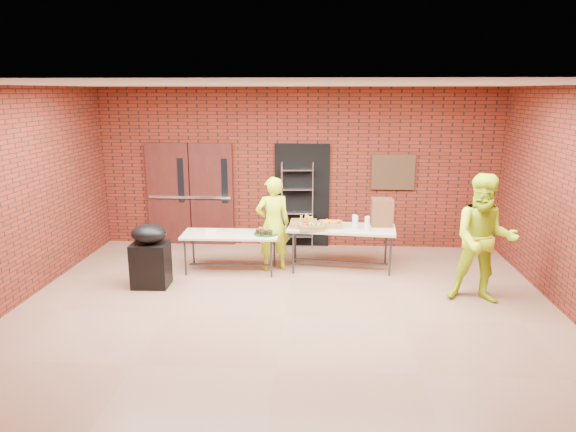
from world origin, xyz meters
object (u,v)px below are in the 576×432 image
at_px(wire_rack, 297,206).
at_px(covered_grill, 150,255).
at_px(table_right, 341,231).
at_px(coffee_dispenser, 382,212).
at_px(table_left, 230,237).
at_px(volunteer_woman, 273,224).
at_px(volunteer_man, 484,239).

height_order(wire_rack, covered_grill, wire_rack).
relative_size(table_right, coffee_dispenser, 3.97).
distance_m(table_left, volunteer_woman, 0.78).
height_order(volunteer_woman, volunteer_man, volunteer_man).
height_order(wire_rack, volunteer_man, volunteer_man).
xyz_separation_m(table_right, coffee_dispenser, (0.72, 0.16, 0.31)).
bearing_deg(table_left, table_right, 5.58).
bearing_deg(wire_rack, volunteer_man, -46.43).
bearing_deg(coffee_dispenser, table_right, -167.34).
xyz_separation_m(table_left, covered_grill, (-1.17, -0.81, -0.11)).
bearing_deg(table_left, volunteer_woman, 9.11).
height_order(table_right, covered_grill, covered_grill).
relative_size(table_left, volunteer_man, 0.87).
bearing_deg(table_right, volunteer_woman, -169.10).
height_order(wire_rack, coffee_dispenser, wire_rack).
height_order(coffee_dispenser, covered_grill, coffee_dispenser).
xyz_separation_m(table_right, volunteer_man, (2.06, -1.33, 0.27)).
height_order(wire_rack, table_right, wire_rack).
height_order(table_left, covered_grill, covered_grill).
bearing_deg(table_left, covered_grill, -147.10).
distance_m(table_left, volunteer_man, 4.16).
xyz_separation_m(wire_rack, volunteer_man, (2.90, -2.58, 0.11)).
distance_m(table_right, volunteer_woman, 1.22).
bearing_deg(table_right, covered_grill, -155.45).
xyz_separation_m(covered_grill, volunteer_man, (5.18, -0.28, 0.46)).
xyz_separation_m(wire_rack, table_left, (-1.10, -1.49, -0.24)).
height_order(table_left, coffee_dispenser, coffee_dispenser).
height_order(table_right, volunteer_man, volunteer_man).
height_order(table_left, table_right, table_right).
relative_size(wire_rack, table_left, 1.03).
distance_m(table_right, volunteer_man, 2.46).
bearing_deg(wire_rack, volunteer_woman, -109.77).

